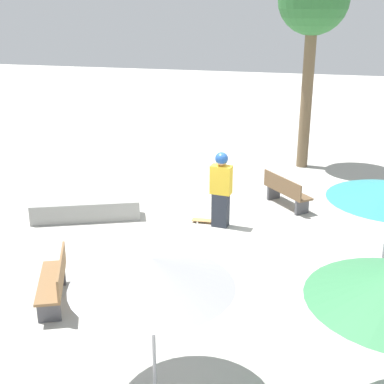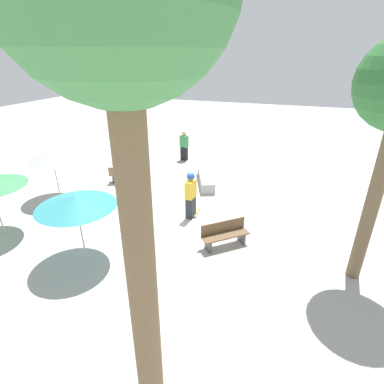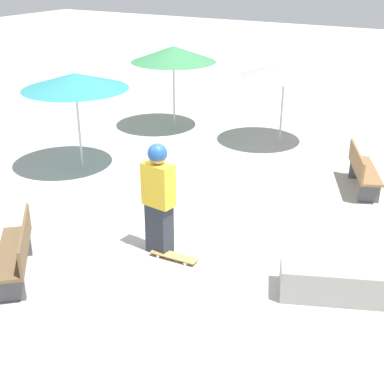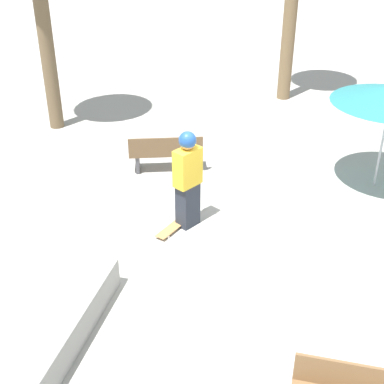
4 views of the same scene
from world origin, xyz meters
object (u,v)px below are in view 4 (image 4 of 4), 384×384
(skater_main, at_px, (188,177))
(bench_near, at_px, (166,153))
(skateboard, at_px, (172,228))
(concrete_ledge, at_px, (62,328))

(skater_main, xyz_separation_m, bench_near, (1.43, 1.70, -0.58))
(skater_main, bearing_deg, bench_near, -123.48)
(skater_main, distance_m, skateboard, 1.01)
(skateboard, bearing_deg, bench_near, -140.85)
(concrete_ledge, distance_m, bench_near, 5.26)
(skater_main, height_order, bench_near, skater_main)
(skater_main, distance_m, bench_near, 2.30)
(skater_main, relative_size, skateboard, 2.31)
(concrete_ledge, height_order, bench_near, bench_near)
(bench_near, bearing_deg, concrete_ledge, -107.69)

